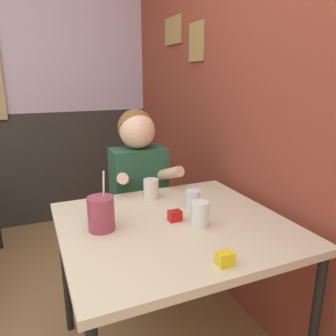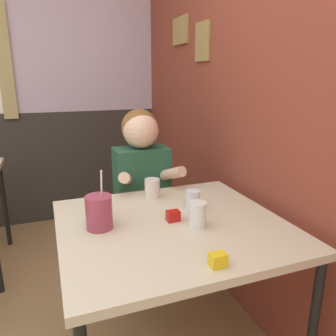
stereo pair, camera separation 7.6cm
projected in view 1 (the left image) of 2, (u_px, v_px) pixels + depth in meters
name	position (u px, v px, depth m)	size (l,w,h in m)	color
brick_wall_right	(203.00, 88.00, 2.32)	(0.08, 4.43, 2.70)	brown
main_table	(174.00, 235.00, 1.53)	(1.02, 0.95, 0.78)	beige
person_seated	(139.00, 197.00, 2.13)	(0.42, 0.42, 1.24)	#235138
cocktail_pitcher	(101.00, 213.00, 1.42)	(0.12, 0.12, 0.27)	#99384C
glass_near_pitcher	(193.00, 199.00, 1.66)	(0.07, 0.07, 0.10)	silver
glass_center	(200.00, 214.00, 1.47)	(0.08, 0.08, 0.11)	silver
glass_far_side	(151.00, 189.00, 1.80)	(0.08, 0.08, 0.11)	silver
glass_by_brick	(93.00, 211.00, 1.53)	(0.07, 0.07, 0.09)	silver
condiment_ketchup	(175.00, 216.00, 1.52)	(0.06, 0.04, 0.05)	#B7140F
condiment_mustard	(225.00, 259.00, 1.17)	(0.06, 0.04, 0.05)	yellow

